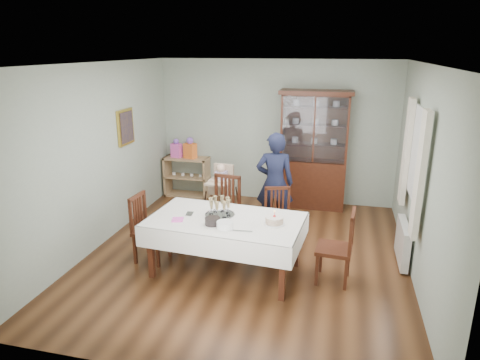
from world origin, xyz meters
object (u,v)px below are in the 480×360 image
(woman, at_px, (275,183))
(gift_bag_pink, at_px, (176,149))
(china_cabinet, at_px, (314,148))
(sideboard, at_px, (187,177))
(gift_bag_orange, at_px, (190,149))
(chair_end_right, at_px, (335,260))
(birthday_cake, at_px, (274,220))
(chair_far_right, at_px, (278,230))
(champagne_tray, at_px, (220,210))
(chair_end_left, at_px, (151,241))
(dining_table, at_px, (226,245))
(chair_far_left, at_px, (223,222))
(high_chair, at_px, (221,200))

(woman, distance_m, gift_bag_pink, 2.55)
(china_cabinet, xyz_separation_m, sideboard, (-2.50, 0.02, -0.72))
(gift_bag_orange, bearing_deg, chair_end_right, -42.86)
(sideboard, bearing_deg, chair_end_right, -42.15)
(birthday_cake, bearing_deg, chair_far_right, 94.79)
(woman, bearing_deg, champagne_tray, 62.26)
(chair_end_left, bearing_deg, china_cabinet, -32.83)
(chair_far_right, bearing_deg, birthday_cake, -101.91)
(chair_end_left, height_order, gift_bag_orange, gift_bag_orange)
(chair_end_right, distance_m, woman, 1.81)
(chair_end_left, bearing_deg, chair_far_right, -59.92)
(dining_table, xyz_separation_m, gift_bag_pink, (-1.77, 2.78, 0.58))
(woman, xyz_separation_m, birthday_cake, (0.23, -1.50, -0.01))
(birthday_cake, height_order, gift_bag_pink, gift_bag_pink)
(dining_table, distance_m, woman, 1.60)
(sideboard, relative_size, chair_far_right, 1.00)
(chair_end_right, distance_m, birthday_cake, 0.94)
(birthday_cake, xyz_separation_m, gift_bag_pink, (-2.42, 2.80, 0.16))
(sideboard, distance_m, champagne_tray, 3.12)
(chair_far_left, distance_m, high_chair, 0.68)
(high_chair, relative_size, champagne_tray, 2.64)
(woman, distance_m, birthday_cake, 1.52)
(gift_bag_pink, bearing_deg, gift_bag_orange, -0.00)
(gift_bag_orange, bearing_deg, sideboard, 168.19)
(chair_end_right, bearing_deg, gift_bag_pink, -125.48)
(chair_far_right, relative_size, chair_end_left, 0.94)
(woman, bearing_deg, chair_end_right, 118.53)
(china_cabinet, height_order, chair_end_left, china_cabinet)
(dining_table, relative_size, china_cabinet, 0.96)
(dining_table, height_order, gift_bag_pink, gift_bag_pink)
(chair_end_left, distance_m, gift_bag_orange, 2.83)
(woman, bearing_deg, chair_far_left, 29.61)
(dining_table, bearing_deg, birthday_cake, -1.98)
(china_cabinet, relative_size, gift_bag_pink, 5.79)
(chair_end_right, height_order, birthday_cake, chair_end_right)
(dining_table, height_order, woman, woman)
(dining_table, distance_m, chair_end_left, 1.12)
(sideboard, xyz_separation_m, champagne_tray, (1.48, -2.71, 0.44))
(woman, height_order, birthday_cake, woman)
(woman, relative_size, birthday_cake, 6.18)
(chair_far_left, bearing_deg, china_cabinet, 64.82)
(chair_end_right, relative_size, birthday_cake, 3.65)
(chair_far_right, distance_m, champagne_tray, 1.19)
(high_chair, height_order, birthday_cake, high_chair)
(woman, xyz_separation_m, high_chair, (-0.92, 0.10, -0.41))
(china_cabinet, bearing_deg, gift_bag_pink, 179.97)
(chair_end_right, xyz_separation_m, high_chair, (-1.94, 1.50, 0.12))
(birthday_cake, relative_size, gift_bag_pink, 0.71)
(chair_far_right, height_order, champagne_tray, champagne_tray)
(china_cabinet, relative_size, high_chair, 2.06)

